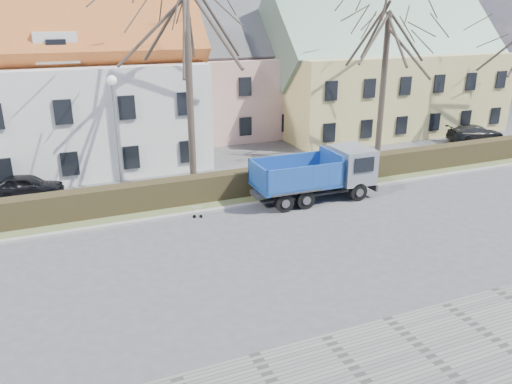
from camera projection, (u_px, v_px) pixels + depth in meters
name	position (u px, v px, depth m)	size (l,w,h in m)	color
ground	(298.00, 242.00, 20.66)	(120.00, 120.00, 0.00)	#47474A
sidewalk_near	(444.00, 369.00, 13.27)	(80.00, 5.00, 0.08)	slate
curb_far	(255.00, 204.00, 24.62)	(80.00, 0.30, 0.12)	gray
grass_strip	(243.00, 194.00, 26.02)	(80.00, 3.00, 0.10)	#525E35
hedge	(244.00, 184.00, 25.64)	(60.00, 0.90, 1.30)	#2D2516
building_pink	(226.00, 81.00, 38.09)	(10.80, 8.80, 8.00)	#CE9E92
building_yellow	(380.00, 75.00, 39.77)	(18.80, 10.80, 8.50)	#CCBB70
tree_1	(189.00, 68.00, 25.15)	(9.20, 9.20, 12.65)	#3A3028
tree_2	(384.00, 74.00, 29.79)	(8.00, 8.00, 11.00)	#3A3028
dump_truck	(310.00, 176.00, 24.84)	(6.49, 2.41, 2.60)	navy
streetlight	(118.00, 143.00, 23.46)	(0.50, 0.50, 6.38)	gray
cart_frame	(193.00, 212.00, 22.94)	(0.70, 0.40, 0.64)	silver
parked_car_a	(27.00, 186.00, 25.45)	(1.43, 3.56, 1.21)	black
parked_car_b	(476.00, 133.00, 36.48)	(1.71, 4.21, 1.22)	black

